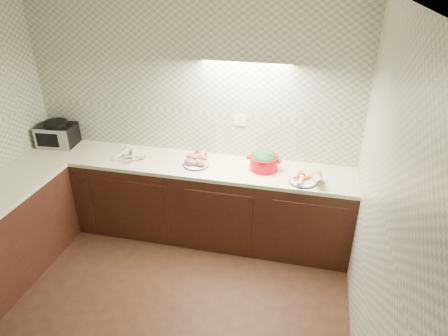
% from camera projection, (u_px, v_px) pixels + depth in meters
% --- Properties ---
extents(room, '(3.60, 3.60, 2.60)m').
position_uv_depth(room, '(106.00, 164.00, 2.62)').
color(room, black).
rests_on(room, ground).
extents(counter, '(3.60, 3.60, 0.90)m').
position_uv_depth(counter, '(93.00, 233.00, 3.89)').
color(counter, black).
rests_on(counter, ground).
extents(toaster_oven, '(0.43, 0.35, 0.29)m').
position_uv_depth(toaster_oven, '(57.00, 134.00, 4.60)').
color(toaster_oven, black).
rests_on(toaster_oven, counter).
extents(parsnip_pile, '(0.48, 0.43, 0.08)m').
position_uv_depth(parsnip_pile, '(131.00, 156.00, 4.32)').
color(parsnip_pile, beige).
rests_on(parsnip_pile, counter).
extents(sweet_potato_plate, '(0.27, 0.27, 0.12)m').
position_uv_depth(sweet_potato_plate, '(196.00, 161.00, 4.17)').
color(sweet_potato_plate, '#161639').
rests_on(sweet_potato_plate, counter).
extents(onion_bowl, '(0.15, 0.15, 0.11)m').
position_uv_depth(onion_bowl, '(200.00, 155.00, 4.31)').
color(onion_bowl, black).
rests_on(onion_bowl, counter).
extents(dutch_oven, '(0.36, 0.31, 0.20)m').
position_uv_depth(dutch_oven, '(264.00, 161.00, 4.07)').
color(dutch_oven, '#C5000F').
rests_on(dutch_oven, counter).
extents(veg_plate, '(0.34, 0.31, 0.13)m').
position_uv_depth(veg_plate, '(309.00, 178.00, 3.86)').
color(veg_plate, '#161639').
rests_on(veg_plate, counter).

